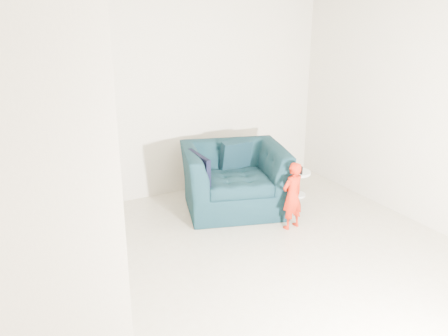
{
  "coord_description": "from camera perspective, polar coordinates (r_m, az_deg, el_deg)",
  "views": [
    {
      "loc": [
        -2.25,
        -3.37,
        2.66
      ],
      "look_at": [
        0.15,
        1.2,
        0.85
      ],
      "focal_mm": 38.0,
      "sensor_mm": 36.0,
      "label": 1
    }
  ],
  "objects": [
    {
      "name": "floor",
      "position": [
        4.84,
        5.2,
        -14.05
      ],
      "size": [
        5.5,
        5.5,
        0.0
      ],
      "primitive_type": "plane",
      "color": "tan",
      "rests_on": "ground"
    },
    {
      "name": "back_wall",
      "position": [
        6.65,
        -7.45,
        7.8
      ],
      "size": [
        5.0,
        0.0,
        5.0
      ],
      "primitive_type": "plane",
      "rotation": [
        1.57,
        0.0,
        0.0
      ],
      "color": "#BDB49A",
      "rests_on": "floor"
    },
    {
      "name": "armchair",
      "position": [
        6.34,
        1.2,
        -1.26
      ],
      "size": [
        1.6,
        1.49,
        0.86
      ],
      "primitive_type": "imported",
      "rotation": [
        0.0,
        0.0,
        -0.3
      ],
      "color": "black",
      "rests_on": "floor"
    },
    {
      "name": "toddler",
      "position": [
        5.85,
        8.22,
        -3.32
      ],
      "size": [
        0.34,
        0.26,
        0.85
      ],
      "primitive_type": "imported",
      "rotation": [
        0.0,
        0.0,
        3.32
      ],
      "color": "#AB050B",
      "rests_on": "floor"
    },
    {
      "name": "side_table",
      "position": [
        6.9,
        8.8,
        -1.35
      ],
      "size": [
        0.37,
        0.37,
        0.37
      ],
      "color": "silver",
      "rests_on": "floor"
    },
    {
      "name": "staircase",
      "position": [
        4.28,
        -22.05,
        -5.74
      ],
      "size": [
        1.02,
        3.03,
        3.62
      ],
      "color": "#ADA089",
      "rests_on": "floor"
    },
    {
      "name": "cushion",
      "position": [
        6.53,
        1.4,
        1.6
      ],
      "size": [
        0.43,
        0.21,
        0.43
      ],
      "primitive_type": "cube",
      "rotation": [
        0.21,
        0.0,
        0.0
      ],
      "color": "black",
      "rests_on": "armchair"
    },
    {
      "name": "throw",
      "position": [
        6.04,
        -3.0,
        -1.24
      ],
      "size": [
        0.06,
        0.57,
        0.64
      ],
      "primitive_type": "cube",
      "color": "black",
      "rests_on": "armchair"
    },
    {
      "name": "phone",
      "position": [
        5.79,
        9.24,
        -0.27
      ],
      "size": [
        0.03,
        0.05,
        0.1
      ],
      "primitive_type": "cube",
      "rotation": [
        0.0,
        0.0,
        -0.14
      ],
      "color": "black",
      "rests_on": "toddler"
    }
  ]
}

